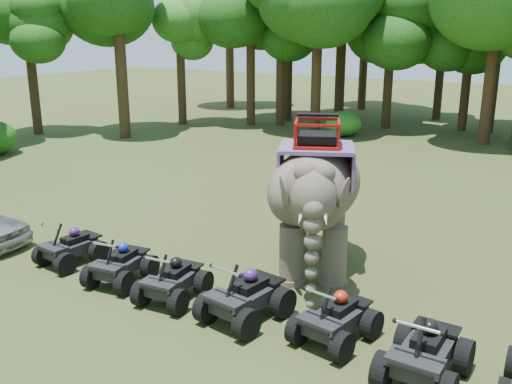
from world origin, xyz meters
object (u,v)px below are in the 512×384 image
at_px(atv_1, 120,259).
at_px(atv_2, 173,275).
at_px(atv_4, 336,312).
at_px(atv_0, 70,242).
at_px(atv_3, 245,290).
at_px(atv_5, 426,345).
at_px(elephant, 315,195).

bearing_deg(atv_1, atv_2, -10.03).
bearing_deg(atv_2, atv_4, -1.33).
bearing_deg(atv_2, atv_0, 170.71).
xyz_separation_m(atv_3, atv_5, (3.74, -0.17, -0.00)).
distance_m(atv_1, atv_5, 7.22).
xyz_separation_m(atv_2, atv_5, (5.58, -0.07, 0.07)).
height_order(elephant, atv_5, elephant).
bearing_deg(atv_4, atv_1, -168.49).
relative_size(atv_2, atv_3, 0.89).
bearing_deg(atv_0, atv_5, 3.37).
height_order(atv_2, atv_4, atv_4).
bearing_deg(atv_0, atv_2, 1.76).
bearing_deg(elephant, atv_2, -144.68).
bearing_deg(atv_0, atv_4, 5.87).
bearing_deg(elephant, atv_0, -175.47).
height_order(atv_2, atv_3, atv_3).
height_order(atv_0, atv_4, atv_4).
distance_m(atv_3, atv_4, 1.94).
distance_m(atv_1, atv_4, 5.41).
distance_m(atv_1, atv_2, 1.64).
xyz_separation_m(elephant, atv_2, (-1.86, -3.23, -1.31)).
bearing_deg(atv_3, atv_1, -171.26).
xyz_separation_m(atv_3, atv_4, (1.92, 0.21, -0.05)).
relative_size(atv_0, atv_1, 0.99).
xyz_separation_m(elephant, atv_4, (1.91, -2.92, -1.29)).
height_order(elephant, atv_3, elephant).
distance_m(atv_0, atv_5, 9.11).
bearing_deg(atv_1, atv_3, -7.50).
distance_m(elephant, atv_1, 4.90).
relative_size(elephant, atv_5, 2.52).
distance_m(atv_1, atv_3, 3.48).
bearing_deg(atv_2, atv_3, -2.94).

